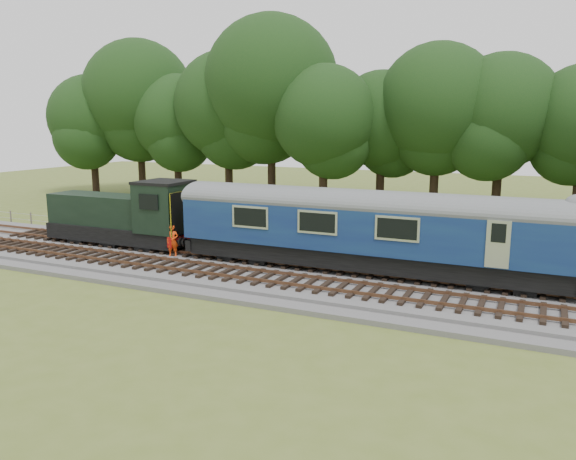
% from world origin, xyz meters
% --- Properties ---
extents(ground, '(120.00, 120.00, 0.00)m').
position_xyz_m(ground, '(0.00, 0.00, 0.00)').
color(ground, '#566625').
rests_on(ground, ground).
extents(ballast, '(70.00, 7.00, 0.35)m').
position_xyz_m(ballast, '(0.00, 0.00, 0.17)').
color(ballast, '#4C4C4F').
rests_on(ballast, ground).
extents(track_north, '(67.20, 2.40, 0.21)m').
position_xyz_m(track_north, '(0.00, 1.40, 0.42)').
color(track_north, black).
rests_on(track_north, ballast).
extents(track_south, '(67.20, 2.40, 0.21)m').
position_xyz_m(track_south, '(0.00, -1.60, 0.42)').
color(track_south, black).
rests_on(track_south, ballast).
extents(fence, '(64.00, 0.12, 1.00)m').
position_xyz_m(fence, '(0.00, 4.50, 0.00)').
color(fence, '#6B6054').
rests_on(fence, ground).
extents(tree_line, '(70.00, 8.00, 18.00)m').
position_xyz_m(tree_line, '(0.00, 22.00, 0.00)').
color(tree_line, black).
rests_on(tree_line, ground).
extents(dmu_railcar, '(18.05, 2.86, 3.88)m').
position_xyz_m(dmu_railcar, '(5.02, 1.40, 2.61)').
color(dmu_railcar, black).
rests_on(dmu_railcar, ground).
extents(shunter_loco, '(8.91, 2.60, 3.38)m').
position_xyz_m(shunter_loco, '(-8.90, 1.40, 1.97)').
color(shunter_loco, black).
rests_on(shunter_loco, ground).
extents(worker, '(0.70, 0.60, 1.62)m').
position_xyz_m(worker, '(-4.89, 0.24, 1.16)').
color(worker, '#FF430D').
rests_on(worker, ballast).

